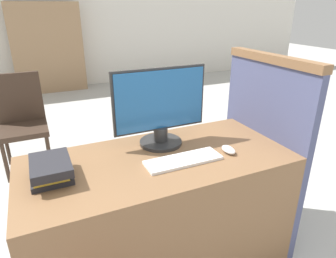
{
  "coord_description": "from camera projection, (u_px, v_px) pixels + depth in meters",
  "views": [
    {
      "loc": [
        -0.56,
        -1.0,
        1.55
      ],
      "look_at": [
        0.04,
        0.31,
        0.95
      ],
      "focal_mm": 32.0,
      "sensor_mm": 36.0,
      "label": 1
    }
  ],
  "objects": [
    {
      "name": "wall_back",
      "position": [
        54.0,
        14.0,
        5.62
      ],
      "size": [
        12.0,
        0.06,
        2.8
      ],
      "color": "silver",
      "rests_on": "ground_plane"
    },
    {
      "name": "desk",
      "position": [
        159.0,
        215.0,
        1.79
      ],
      "size": [
        1.47,
        0.69,
        0.77
      ],
      "color": "brown",
      "rests_on": "ground_plane"
    },
    {
      "name": "carrel_divider",
      "position": [
        261.0,
        150.0,
        2.01
      ],
      "size": [
        0.07,
        0.75,
        1.28
      ],
      "color": "#474C70",
      "rests_on": "ground_plane"
    },
    {
      "name": "monitor",
      "position": [
        160.0,
        108.0,
        1.73
      ],
      "size": [
        0.56,
        0.25,
        0.46
      ],
      "color": "#282828",
      "rests_on": "desk"
    },
    {
      "name": "keyboard",
      "position": [
        183.0,
        160.0,
        1.6
      ],
      "size": [
        0.42,
        0.14,
        0.02
      ],
      "color": "white",
      "rests_on": "desk"
    },
    {
      "name": "mouse",
      "position": [
        228.0,
        150.0,
        1.7
      ],
      "size": [
        0.06,
        0.1,
        0.04
      ],
      "color": "white",
      "rests_on": "desk"
    },
    {
      "name": "book_stack",
      "position": [
        51.0,
        170.0,
        1.42
      ],
      "size": [
        0.19,
        0.26,
        0.1
      ],
      "color": "#232328",
      "rests_on": "desk"
    },
    {
      "name": "far_chair",
      "position": [
        22.0,
        118.0,
        2.93
      ],
      "size": [
        0.44,
        0.44,
        0.95
      ],
      "rotation": [
        0.0,
        0.0,
        -0.87
      ],
      "color": "#38281E",
      "rests_on": "ground_plane"
    },
    {
      "name": "bookshelf_far",
      "position": [
        48.0,
        48.0,
        5.56
      ],
      "size": [
        1.24,
        0.32,
        1.61
      ],
      "color": "#9E7A56",
      "rests_on": "ground_plane"
    }
  ]
}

